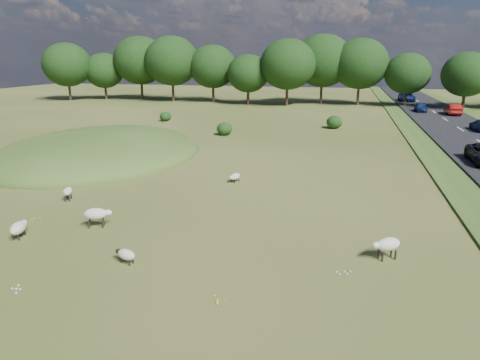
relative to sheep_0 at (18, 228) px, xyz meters
name	(u,v)px	position (x,y,z in m)	size (l,w,h in m)	color
ground	(260,143)	(6.24, 24.10, -0.46)	(160.00, 160.00, 0.00)	#394B17
mound	(100,155)	(-5.76, 16.10, -0.46)	(16.00, 20.00, 4.00)	#33561E
road	(465,133)	(26.24, 34.10, -0.33)	(8.00, 150.00, 0.25)	black
treeline	(296,65)	(5.18, 59.54, 6.11)	(96.28, 14.66, 11.70)	black
shrubs	(256,123)	(4.02, 32.57, 0.22)	(22.62, 9.51, 1.46)	black
sheep_0	(18,228)	(0.00, 0.00, 0.00)	(0.79, 1.31, 0.73)	beige
sheep_1	(68,191)	(-1.07, 5.12, 0.06)	(0.72, 1.06, 0.74)	beige
sheep_2	(126,254)	(5.90, -1.11, -0.09)	(1.04, 0.67, 0.58)	beige
sheep_3	(235,177)	(7.21, 10.93, -0.09)	(0.71, 1.06, 0.59)	beige
sheep_4	(96,214)	(2.74, 1.92, 0.21)	(1.37, 0.92, 0.95)	beige
sheep_5	(387,244)	(15.87, 1.69, 0.19)	(1.29, 1.04, 0.93)	beige
car_0	(453,109)	(28.14, 49.27, 0.52)	(1.55, 4.44, 1.46)	maroon
car_1	(421,107)	(24.34, 51.72, 0.42)	(1.49, 3.71, 1.26)	navy
car_4	(407,97)	(24.34, 67.98, 0.55)	(2.53, 5.48, 1.52)	navy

